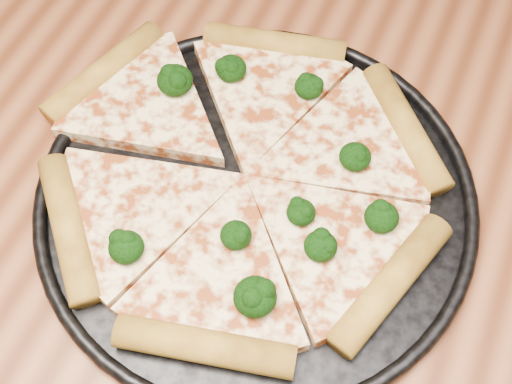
% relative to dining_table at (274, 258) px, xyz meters
% --- Properties ---
extents(dining_table, '(1.20, 0.90, 0.75)m').
position_rel_dining_table_xyz_m(dining_table, '(0.00, 0.00, 0.00)').
color(dining_table, brown).
rests_on(dining_table, ground).
extents(pizza_pan, '(0.39, 0.39, 0.02)m').
position_rel_dining_table_xyz_m(pizza_pan, '(-0.02, 0.01, 0.10)').
color(pizza_pan, black).
rests_on(pizza_pan, dining_table).
extents(pizza, '(0.39, 0.36, 0.03)m').
position_rel_dining_table_xyz_m(pizza, '(-0.04, 0.02, 0.11)').
color(pizza, '#FDDA9B').
rests_on(pizza, pizza_pan).
extents(broccoli_florets, '(0.26, 0.24, 0.03)m').
position_rel_dining_table_xyz_m(broccoli_florets, '(-0.02, 0.01, 0.12)').
color(broccoli_florets, black).
rests_on(broccoli_florets, pizza).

